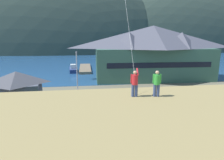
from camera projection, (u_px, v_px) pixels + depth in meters
ground_plane at (123, 125)px, 21.12m from camera, size 600.00×600.00×0.00m
parking_lot_pad at (116, 108)px, 25.95m from camera, size 40.00×20.00×0.10m
bay_water at (95, 60)px, 79.14m from camera, size 360.00×84.00×0.03m
far_hill_east_peak at (60, 52)px, 123.22m from camera, size 148.27×50.45×95.31m
far_hill_center_saddle at (80, 51)px, 131.64m from camera, size 111.85×51.72×91.11m
far_hill_far_shoulder at (182, 51)px, 136.61m from camera, size 134.53×44.82×84.98m
harbor_lodge at (153, 51)px, 43.65m from camera, size 27.61×12.88×11.92m
storage_shed_near_lot at (17, 87)px, 27.15m from camera, size 7.13×6.02×4.77m
wharf_dock at (85, 68)px, 56.95m from camera, size 3.20×15.83×0.70m
moored_boat_wharfside at (73, 69)px, 53.06m from camera, size 2.51×6.30×2.16m
parked_car_lone_by_shed at (48, 103)px, 25.03m from camera, size 4.31×2.27×1.82m
parked_car_mid_row_center at (105, 96)px, 27.91m from camera, size 4.23×2.12×1.82m
parked_car_corner_spot at (134, 112)px, 21.82m from camera, size 4.25×2.16×1.82m
parked_car_back_row_left at (149, 94)px, 28.86m from camera, size 4.26×2.17×1.82m
parked_car_front_row_silver at (67, 120)px, 19.95m from camera, size 4.21×2.08×1.82m
parked_car_back_row_right at (17, 117)px, 20.47m from camera, size 4.33×2.33×1.82m
parking_light_pole at (77, 72)px, 29.72m from camera, size 0.24×0.78×7.16m
person_kite_flyer at (135, 83)px, 12.58m from camera, size 0.57×0.63×1.86m
person_companion at (157, 83)px, 12.60m from camera, size 0.54×0.40×1.74m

